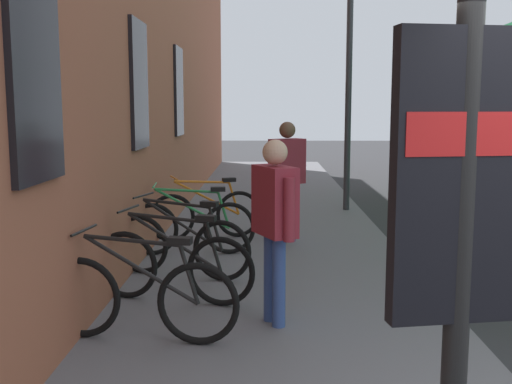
{
  "coord_description": "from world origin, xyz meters",
  "views": [
    {
      "loc": [
        -2.28,
        1.87,
        2.13
      ],
      "look_at": [
        4.15,
        1.98,
        1.23
      ],
      "focal_mm": 42.93,
      "sensor_mm": 36.0,
      "label": 1
    }
  ],
  "objects_px": {
    "bicycle_end_of_row": "(140,297)",
    "pedestrian_near_bus": "(287,169)",
    "bicycle_beside_lamp": "(191,227)",
    "bicycle_nearest_sign": "(206,214)",
    "transit_info_sign": "(461,218)",
    "pedestrian_by_facade": "(275,213)",
    "bicycle_far_end": "(173,265)",
    "bicycle_under_window": "(181,245)",
    "street_lamp": "(350,35)"
  },
  "relations": [
    {
      "from": "bicycle_far_end",
      "to": "bicycle_end_of_row",
      "type": "bearing_deg",
      "value": 173.33
    },
    {
      "from": "street_lamp",
      "to": "bicycle_far_end",
      "type": "bearing_deg",
      "value": 156.3
    },
    {
      "from": "bicycle_beside_lamp",
      "to": "pedestrian_near_bus",
      "type": "xyz_separation_m",
      "value": [
        0.8,
        -1.33,
        0.7
      ]
    },
    {
      "from": "bicycle_end_of_row",
      "to": "transit_info_sign",
      "type": "distance_m",
      "value": 3.53
    },
    {
      "from": "bicycle_under_window",
      "to": "pedestrian_by_facade",
      "type": "distance_m",
      "value": 2.0
    },
    {
      "from": "bicycle_far_end",
      "to": "street_lamp",
      "type": "relative_size",
      "value": 0.3
    },
    {
      "from": "bicycle_end_of_row",
      "to": "transit_info_sign",
      "type": "xyz_separation_m",
      "value": [
        -2.78,
        -1.82,
        1.21
      ]
    },
    {
      "from": "bicycle_under_window",
      "to": "pedestrian_by_facade",
      "type": "xyz_separation_m",
      "value": [
        -1.55,
        -1.08,
        0.66
      ]
    },
    {
      "from": "pedestrian_by_facade",
      "to": "pedestrian_near_bus",
      "type": "height_order",
      "value": "pedestrian_near_bus"
    },
    {
      "from": "bicycle_under_window",
      "to": "bicycle_nearest_sign",
      "type": "distance_m",
      "value": 2.1
    },
    {
      "from": "bicycle_beside_lamp",
      "to": "pedestrian_by_facade",
      "type": "distance_m",
      "value": 2.95
    },
    {
      "from": "pedestrian_by_facade",
      "to": "pedestrian_near_bus",
      "type": "xyz_separation_m",
      "value": [
        3.46,
        -0.23,
        0.04
      ]
    },
    {
      "from": "pedestrian_near_bus",
      "to": "bicycle_nearest_sign",
      "type": "bearing_deg",
      "value": 81.56
    },
    {
      "from": "bicycle_beside_lamp",
      "to": "street_lamp",
      "type": "distance_m",
      "value": 5.42
    },
    {
      "from": "bicycle_far_end",
      "to": "transit_info_sign",
      "type": "relative_size",
      "value": 0.72
    },
    {
      "from": "bicycle_under_window",
      "to": "bicycle_beside_lamp",
      "type": "height_order",
      "value": "same"
    },
    {
      "from": "bicycle_nearest_sign",
      "to": "pedestrian_near_bus",
      "type": "xyz_separation_m",
      "value": [
        -0.18,
        -1.22,
        0.7
      ]
    },
    {
      "from": "transit_info_sign",
      "to": "bicycle_end_of_row",
      "type": "bearing_deg",
      "value": 33.16
    },
    {
      "from": "bicycle_nearest_sign",
      "to": "pedestrian_near_bus",
      "type": "bearing_deg",
      "value": -98.44
    },
    {
      "from": "bicycle_end_of_row",
      "to": "bicycle_nearest_sign",
      "type": "relative_size",
      "value": 1.04
    },
    {
      "from": "transit_info_sign",
      "to": "street_lamp",
      "type": "xyz_separation_m",
      "value": [
        9.62,
        -0.84,
        1.75
      ]
    },
    {
      "from": "transit_info_sign",
      "to": "street_lamp",
      "type": "height_order",
      "value": "street_lamp"
    },
    {
      "from": "bicycle_far_end",
      "to": "pedestrian_near_bus",
      "type": "bearing_deg",
      "value": -23.97
    },
    {
      "from": "pedestrian_near_bus",
      "to": "bicycle_end_of_row",
      "type": "bearing_deg",
      "value": 160.44
    },
    {
      "from": "bicycle_end_of_row",
      "to": "street_lamp",
      "type": "xyz_separation_m",
      "value": [
        6.83,
        -2.66,
        2.96
      ]
    },
    {
      "from": "pedestrian_by_facade",
      "to": "bicycle_under_window",
      "type": "bearing_deg",
      "value": 35.0
    },
    {
      "from": "bicycle_nearest_sign",
      "to": "pedestrian_near_bus",
      "type": "height_order",
      "value": "pedestrian_near_bus"
    },
    {
      "from": "pedestrian_near_bus",
      "to": "transit_info_sign",
      "type": "bearing_deg",
      "value": -176.36
    },
    {
      "from": "pedestrian_near_bus",
      "to": "street_lamp",
      "type": "relative_size",
      "value": 0.31
    },
    {
      "from": "bicycle_under_window",
      "to": "pedestrian_near_bus",
      "type": "height_order",
      "value": "pedestrian_near_bus"
    },
    {
      "from": "bicycle_nearest_sign",
      "to": "street_lamp",
      "type": "distance_m",
      "value": 4.74
    },
    {
      "from": "bicycle_end_of_row",
      "to": "bicycle_nearest_sign",
      "type": "xyz_separation_m",
      "value": [
        4.09,
        -0.17,
        -0.0
      ]
    },
    {
      "from": "bicycle_beside_lamp",
      "to": "bicycle_under_window",
      "type": "bearing_deg",
      "value": -179.21
    },
    {
      "from": "bicycle_end_of_row",
      "to": "transit_info_sign",
      "type": "height_order",
      "value": "transit_info_sign"
    },
    {
      "from": "bicycle_end_of_row",
      "to": "pedestrian_near_bus",
      "type": "distance_m",
      "value": 4.21
    },
    {
      "from": "pedestrian_near_bus",
      "to": "street_lamp",
      "type": "bearing_deg",
      "value": -23.43
    },
    {
      "from": "bicycle_under_window",
      "to": "street_lamp",
      "type": "relative_size",
      "value": 0.3
    },
    {
      "from": "bicycle_beside_lamp",
      "to": "bicycle_nearest_sign",
      "type": "xyz_separation_m",
      "value": [
        0.98,
        -0.11,
        0.0
      ]
    },
    {
      "from": "bicycle_end_of_row",
      "to": "bicycle_beside_lamp",
      "type": "distance_m",
      "value": 3.11
    },
    {
      "from": "pedestrian_by_facade",
      "to": "street_lamp",
      "type": "xyz_separation_m",
      "value": [
        6.38,
        -1.49,
        2.3
      ]
    },
    {
      "from": "pedestrian_near_bus",
      "to": "bicycle_far_end",
      "type": "bearing_deg",
      "value": 156.03
    },
    {
      "from": "pedestrian_near_bus",
      "to": "street_lamp",
      "type": "height_order",
      "value": "street_lamp"
    },
    {
      "from": "bicycle_end_of_row",
      "to": "bicycle_far_end",
      "type": "height_order",
      "value": "same"
    },
    {
      "from": "pedestrian_by_facade",
      "to": "bicycle_beside_lamp",
      "type": "bearing_deg",
      "value": 22.39
    },
    {
      "from": "bicycle_nearest_sign",
      "to": "street_lamp",
      "type": "xyz_separation_m",
      "value": [
        2.74,
        -2.49,
        2.96
      ]
    },
    {
      "from": "bicycle_beside_lamp",
      "to": "bicycle_nearest_sign",
      "type": "distance_m",
      "value": 0.99
    },
    {
      "from": "transit_info_sign",
      "to": "pedestrian_by_facade",
      "type": "bearing_deg",
      "value": 11.44
    },
    {
      "from": "bicycle_beside_lamp",
      "to": "street_lamp",
      "type": "relative_size",
      "value": 0.31
    },
    {
      "from": "bicycle_under_window",
      "to": "transit_info_sign",
      "type": "xyz_separation_m",
      "value": [
        -4.78,
        -1.74,
        1.21
      ]
    },
    {
      "from": "bicycle_nearest_sign",
      "to": "transit_info_sign",
      "type": "relative_size",
      "value": 0.7
    }
  ]
}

